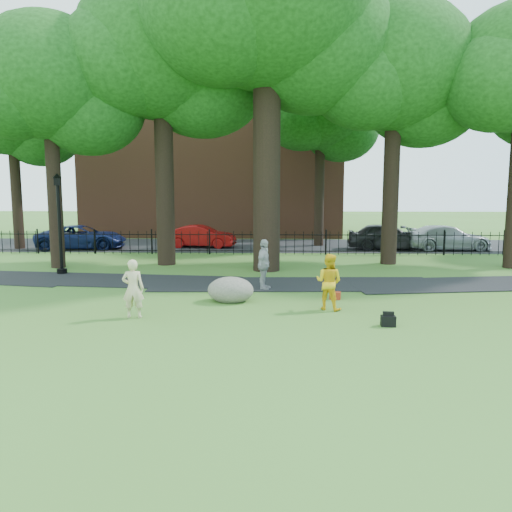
{
  "coord_description": "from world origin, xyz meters",
  "views": [
    {
      "loc": [
        0.2,
        -13.51,
        3.4
      ],
      "look_at": [
        -0.28,
        2.0,
        1.28
      ],
      "focal_mm": 35.0,
      "sensor_mm": 36.0,
      "label": 1
    }
  ],
  "objects_px": {
    "boulder": "(231,288)",
    "red_sedan": "(201,236)",
    "man": "(329,282)",
    "lamppost": "(60,225)",
    "woman": "(133,289)",
    "big_tree": "(271,14)"
  },
  "relations": [
    {
      "from": "woman",
      "to": "red_sedan",
      "type": "relative_size",
      "value": 0.4
    },
    {
      "from": "boulder",
      "to": "lamppost",
      "type": "xyz_separation_m",
      "value": [
        -7.1,
        4.6,
        1.54
      ]
    },
    {
      "from": "woman",
      "to": "man",
      "type": "xyz_separation_m",
      "value": [
        5.24,
        1.06,
        0.01
      ]
    },
    {
      "from": "big_tree",
      "to": "boulder",
      "type": "height_order",
      "value": "big_tree"
    },
    {
      "from": "boulder",
      "to": "red_sedan",
      "type": "bearing_deg",
      "value": 101.56
    },
    {
      "from": "big_tree",
      "to": "man",
      "type": "bearing_deg",
      "value": -76.1
    },
    {
      "from": "big_tree",
      "to": "man",
      "type": "distance_m",
      "value": 11.69
    },
    {
      "from": "man",
      "to": "boulder",
      "type": "height_order",
      "value": "man"
    },
    {
      "from": "big_tree",
      "to": "red_sedan",
      "type": "relative_size",
      "value": 3.69
    },
    {
      "from": "man",
      "to": "boulder",
      "type": "bearing_deg",
      "value": 10.14
    },
    {
      "from": "woman",
      "to": "red_sedan",
      "type": "distance_m",
      "value": 15.67
    },
    {
      "from": "lamppost",
      "to": "man",
      "type": "bearing_deg",
      "value": -49.0
    },
    {
      "from": "big_tree",
      "to": "boulder",
      "type": "distance_m",
      "value": 11.44
    },
    {
      "from": "woman",
      "to": "big_tree",
      "type": "bearing_deg",
      "value": -120.06
    },
    {
      "from": "woman",
      "to": "red_sedan",
      "type": "xyz_separation_m",
      "value": [
        -0.4,
        15.66,
        -0.14
      ]
    },
    {
      "from": "woman",
      "to": "man",
      "type": "relative_size",
      "value": 0.98
    },
    {
      "from": "big_tree",
      "to": "boulder",
      "type": "bearing_deg",
      "value": -101.1
    },
    {
      "from": "boulder",
      "to": "red_sedan",
      "type": "height_order",
      "value": "red_sedan"
    },
    {
      "from": "man",
      "to": "lamppost",
      "type": "height_order",
      "value": "lamppost"
    },
    {
      "from": "man",
      "to": "red_sedan",
      "type": "relative_size",
      "value": 0.41
    },
    {
      "from": "lamppost",
      "to": "red_sedan",
      "type": "height_order",
      "value": "lamppost"
    },
    {
      "from": "big_tree",
      "to": "man",
      "type": "height_order",
      "value": "big_tree"
    }
  ]
}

